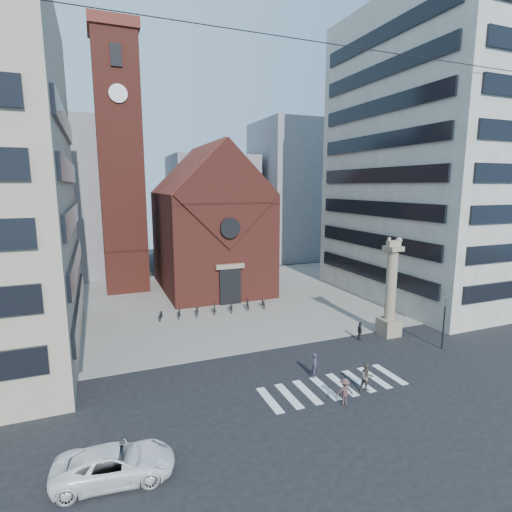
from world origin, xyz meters
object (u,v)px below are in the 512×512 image
at_px(white_car, 115,464).
at_px(pedestrian_0, 315,365).
at_px(scooter_0, 161,315).
at_px(traffic_light, 444,321).
at_px(pedestrian_2, 360,331).
at_px(lion_column, 390,297).
at_px(pedestrian_1, 367,378).

bearing_deg(white_car, pedestrian_0, -62.73).
bearing_deg(scooter_0, white_car, -89.53).
bearing_deg(traffic_light, pedestrian_2, 141.41).
height_order(lion_column, scooter_0, lion_column).
xyz_separation_m(lion_column, pedestrian_1, (-7.85, -7.29, -2.55)).
bearing_deg(pedestrian_2, lion_column, -72.34).
bearing_deg(pedestrian_2, pedestrian_0, 140.12).
bearing_deg(scooter_0, pedestrian_2, -23.06).
xyz_separation_m(pedestrian_2, scooter_0, (-14.91, 11.39, -0.24)).
bearing_deg(pedestrian_2, white_car, 133.00).
bearing_deg(lion_column, traffic_light, -63.54).
height_order(traffic_light, pedestrian_1, traffic_light).
xyz_separation_m(pedestrian_0, pedestrian_2, (6.91, 4.40, -0.05)).
xyz_separation_m(traffic_light, white_car, (-25.08, -5.50, -1.56)).
relative_size(lion_column, pedestrian_0, 5.08).
bearing_deg(lion_column, pedestrian_1, -137.15).
bearing_deg(white_car, traffic_light, -71.57).
bearing_deg(pedestrian_2, traffic_light, -110.93).
height_order(pedestrian_2, scooter_0, pedestrian_2).
bearing_deg(pedestrian_1, lion_column, 51.10).
height_order(lion_column, pedestrian_1, lion_column).
height_order(pedestrian_1, scooter_0, pedestrian_1).
height_order(pedestrian_0, scooter_0, pedestrian_0).
height_order(white_car, scooter_0, white_car).
bearing_deg(white_car, pedestrian_2, -58.60).
relative_size(white_car, pedestrian_1, 2.87).
bearing_deg(pedestrian_1, pedestrian_2, 64.69).
relative_size(pedestrian_2, scooter_0, 0.83).
bearing_deg(traffic_light, lion_column, 116.46).
distance_m(lion_column, pedestrian_2, 4.02).
relative_size(lion_column, traffic_light, 2.02).
relative_size(traffic_light, pedestrian_0, 2.52).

